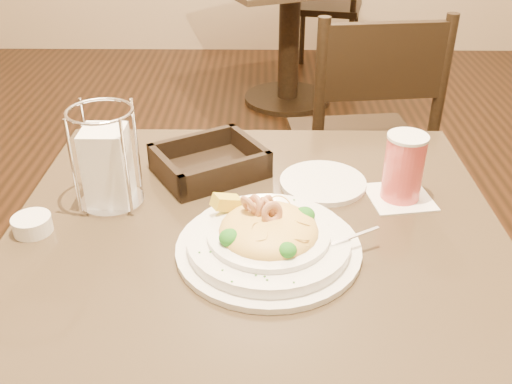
{
  "coord_description": "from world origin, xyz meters",
  "views": [
    {
      "loc": [
        0.01,
        -0.83,
        1.31
      ],
      "look_at": [
        0.0,
        0.02,
        0.8
      ],
      "focal_mm": 40.0,
      "sensor_mm": 36.0,
      "label": 1
    }
  ],
  "objects_px": {
    "main_table": "(256,330)",
    "bread_basket": "(210,164)",
    "dining_chair_far": "(326,1)",
    "butter_ramekin": "(32,224)",
    "side_plate": "(323,183)",
    "pasta_bowl": "(268,237)",
    "drink_glass": "(404,168)",
    "background_table": "(290,19)",
    "napkin_caddy": "(107,164)",
    "dining_chair_near": "(362,139)"
  },
  "relations": [
    {
      "from": "napkin_caddy",
      "to": "dining_chair_far",
      "type": "bearing_deg",
      "value": 76.16
    },
    {
      "from": "main_table",
      "to": "pasta_bowl",
      "type": "distance_m",
      "value": 0.26
    },
    {
      "from": "napkin_caddy",
      "to": "pasta_bowl",
      "type": "bearing_deg",
      "value": -27.11
    },
    {
      "from": "main_table",
      "to": "side_plate",
      "type": "height_order",
      "value": "side_plate"
    },
    {
      "from": "butter_ramekin",
      "to": "main_table",
      "type": "bearing_deg",
      "value": -1.43
    },
    {
      "from": "dining_chair_far",
      "to": "bread_basket",
      "type": "bearing_deg",
      "value": 91.68
    },
    {
      "from": "background_table",
      "to": "side_plate",
      "type": "relative_size",
      "value": 6.78
    },
    {
      "from": "butter_ramekin",
      "to": "side_plate",
      "type": "bearing_deg",
      "value": 18.03
    },
    {
      "from": "dining_chair_near",
      "to": "butter_ramekin",
      "type": "relative_size",
      "value": 13.44
    },
    {
      "from": "butter_ramekin",
      "to": "dining_chair_near",
      "type": "bearing_deg",
      "value": 49.71
    },
    {
      "from": "pasta_bowl",
      "to": "bread_basket",
      "type": "relative_size",
      "value": 1.29
    },
    {
      "from": "drink_glass",
      "to": "bread_basket",
      "type": "bearing_deg",
      "value": 165.9
    },
    {
      "from": "dining_chair_far",
      "to": "side_plate",
      "type": "xyz_separation_m",
      "value": [
        -0.27,
        -2.72,
        0.23
      ]
    },
    {
      "from": "bread_basket",
      "to": "side_plate",
      "type": "relative_size",
      "value": 1.52
    },
    {
      "from": "dining_chair_near",
      "to": "dining_chair_far",
      "type": "height_order",
      "value": "same"
    },
    {
      "from": "napkin_caddy",
      "to": "side_plate",
      "type": "distance_m",
      "value": 0.43
    },
    {
      "from": "pasta_bowl",
      "to": "main_table",
      "type": "bearing_deg",
      "value": 117.01
    },
    {
      "from": "background_table",
      "to": "napkin_caddy",
      "type": "bearing_deg",
      "value": -100.57
    },
    {
      "from": "background_table",
      "to": "napkin_caddy",
      "type": "height_order",
      "value": "napkin_caddy"
    },
    {
      "from": "bread_basket",
      "to": "side_plate",
      "type": "bearing_deg",
      "value": -11.52
    },
    {
      "from": "dining_chair_near",
      "to": "bread_basket",
      "type": "height_order",
      "value": "dining_chair_near"
    },
    {
      "from": "dining_chair_near",
      "to": "butter_ramekin",
      "type": "bearing_deg",
      "value": 42.8
    },
    {
      "from": "dining_chair_far",
      "to": "pasta_bowl",
      "type": "xyz_separation_m",
      "value": [
        -0.39,
        -2.94,
        0.26
      ]
    },
    {
      "from": "dining_chair_near",
      "to": "main_table",
      "type": "bearing_deg",
      "value": 62.09
    },
    {
      "from": "dining_chair_far",
      "to": "napkin_caddy",
      "type": "bearing_deg",
      "value": 88.61
    },
    {
      "from": "background_table",
      "to": "bread_basket",
      "type": "xyz_separation_m",
      "value": [
        -0.26,
        -2.22,
        0.25
      ]
    },
    {
      "from": "dining_chair_near",
      "to": "drink_glass",
      "type": "height_order",
      "value": "dining_chair_near"
    },
    {
      "from": "main_table",
      "to": "drink_glass",
      "type": "height_order",
      "value": "drink_glass"
    },
    {
      "from": "main_table",
      "to": "dining_chair_far",
      "type": "distance_m",
      "value": 2.93
    },
    {
      "from": "main_table",
      "to": "bread_basket",
      "type": "height_order",
      "value": "bread_basket"
    },
    {
      "from": "dining_chair_near",
      "to": "drink_glass",
      "type": "relative_size",
      "value": 6.79
    },
    {
      "from": "side_plate",
      "to": "dining_chair_near",
      "type": "bearing_deg",
      "value": 73.7
    },
    {
      "from": "dining_chair_near",
      "to": "side_plate",
      "type": "distance_m",
      "value": 0.76
    },
    {
      "from": "bread_basket",
      "to": "side_plate",
      "type": "height_order",
      "value": "bread_basket"
    },
    {
      "from": "side_plate",
      "to": "pasta_bowl",
      "type": "bearing_deg",
      "value": -116.56
    },
    {
      "from": "pasta_bowl",
      "to": "napkin_caddy",
      "type": "bearing_deg",
      "value": 152.89
    },
    {
      "from": "drink_glass",
      "to": "side_plate",
      "type": "bearing_deg",
      "value": 161.87
    },
    {
      "from": "dining_chair_far",
      "to": "butter_ramekin",
      "type": "bearing_deg",
      "value": 86.86
    },
    {
      "from": "main_table",
      "to": "bread_basket",
      "type": "relative_size",
      "value": 3.36
    },
    {
      "from": "dining_chair_near",
      "to": "drink_glass",
      "type": "distance_m",
      "value": 0.8
    },
    {
      "from": "dining_chair_far",
      "to": "side_plate",
      "type": "height_order",
      "value": "dining_chair_far"
    },
    {
      "from": "dining_chair_far",
      "to": "bread_basket",
      "type": "relative_size",
      "value": 3.48
    },
    {
      "from": "butter_ramekin",
      "to": "background_table",
      "type": "bearing_deg",
      "value": 77.18
    },
    {
      "from": "napkin_caddy",
      "to": "side_plate",
      "type": "height_order",
      "value": "napkin_caddy"
    },
    {
      "from": "side_plate",
      "to": "butter_ramekin",
      "type": "relative_size",
      "value": 2.54
    },
    {
      "from": "background_table",
      "to": "dining_chair_far",
      "type": "distance_m",
      "value": 0.51
    },
    {
      "from": "main_table",
      "to": "background_table",
      "type": "xyz_separation_m",
      "value": [
        0.16,
        2.46,
        0.0
      ]
    },
    {
      "from": "bread_basket",
      "to": "napkin_caddy",
      "type": "bearing_deg",
      "value": -146.3
    },
    {
      "from": "napkin_caddy",
      "to": "bread_basket",
      "type": "bearing_deg",
      "value": 33.7
    },
    {
      "from": "dining_chair_far",
      "to": "drink_glass",
      "type": "relative_size",
      "value": 6.79
    }
  ]
}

